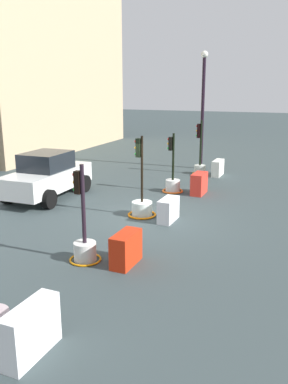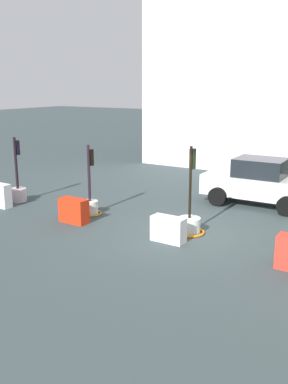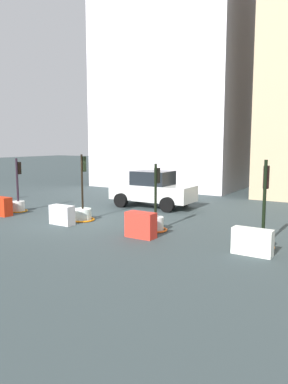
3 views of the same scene
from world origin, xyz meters
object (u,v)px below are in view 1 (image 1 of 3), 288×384
at_px(traffic_light_1, 84,244).
at_px(construction_barrier_4, 218,168).
at_px(traffic_light_2, 142,205).
at_px(traffic_light_3, 173,182).
at_px(car_white_van, 47,176).
at_px(construction_barrier_1, 126,249).
at_px(construction_barrier_0, 31,331).
at_px(construction_barrier_3, 199,184).
at_px(street_lamp_post, 203,102).
at_px(traffic_light_4, 200,164).
at_px(construction_barrier_2, 168,210).

distance_m(traffic_light_1, construction_barrier_4, 11.39).
height_order(traffic_light_2, traffic_light_3, traffic_light_2).
height_order(traffic_light_1, car_white_van, traffic_light_1).
bearing_deg(traffic_light_3, construction_barrier_4, -16.30).
relative_size(traffic_light_1, construction_barrier_1, 2.45).
bearing_deg(construction_barrier_0, car_white_van, 33.14).
xyz_separation_m(construction_barrier_3, street_lamp_post, (5.30, 1.24, 3.08)).
xyz_separation_m(traffic_light_1, street_lamp_post, (12.83, 0.13, 3.07)).
bearing_deg(construction_barrier_0, construction_barrier_4, -0.12).
height_order(traffic_light_4, construction_barrier_4, traffic_light_4).
bearing_deg(traffic_light_2, construction_barrier_3, -17.49).
bearing_deg(traffic_light_4, construction_barrier_4, -94.20).
bearing_deg(traffic_light_4, traffic_light_2, 178.56).
height_order(traffic_light_4, car_white_van, traffic_light_4).
bearing_deg(car_white_van, street_lamp_post, -28.02).
height_order(traffic_light_3, construction_barrier_0, traffic_light_3).
bearing_deg(construction_barrier_0, traffic_light_3, 5.66).
height_order(traffic_light_4, construction_barrier_0, traffic_light_4).
xyz_separation_m(traffic_light_1, traffic_light_3, (7.47, 0.03, -0.05)).
distance_m(traffic_light_3, traffic_light_4, 3.94).
height_order(construction_barrier_1, construction_barrier_3, construction_barrier_3).
height_order(traffic_light_3, traffic_light_4, traffic_light_4).
height_order(traffic_light_2, traffic_light_4, traffic_light_2).
height_order(construction_barrier_0, construction_barrier_4, construction_barrier_0).
relative_size(construction_barrier_4, street_lamp_post, 0.19).
relative_size(traffic_light_2, construction_barrier_3, 2.61).
xyz_separation_m(traffic_light_1, traffic_light_4, (11.40, -0.17, 0.06)).
distance_m(traffic_light_3, construction_barrier_0, 11.14).
distance_m(traffic_light_2, construction_barrier_2, 1.04).
bearing_deg(construction_barrier_2, construction_barrier_1, -178.76).
relative_size(traffic_light_4, construction_barrier_2, 2.62).
distance_m(construction_barrier_1, construction_barrier_2, 3.60).
relative_size(traffic_light_2, construction_barrier_1, 2.68).
height_order(traffic_light_1, construction_barrier_1, traffic_light_1).
distance_m(traffic_light_4, construction_barrier_1, 11.27).
relative_size(construction_barrier_2, construction_barrier_3, 0.99).
bearing_deg(car_white_van, traffic_light_2, -100.56).
relative_size(traffic_light_1, traffic_light_4, 0.92).
distance_m(traffic_light_1, traffic_light_2, 3.97).
distance_m(traffic_light_2, street_lamp_post, 9.40).
xyz_separation_m(traffic_light_3, traffic_light_4, (3.94, -0.19, 0.11)).
distance_m(traffic_light_4, construction_barrier_3, 3.99).
relative_size(traffic_light_4, construction_barrier_4, 2.34).
relative_size(construction_barrier_0, construction_barrier_3, 1.10).
height_order(construction_barrier_2, street_lamp_post, street_lamp_post).
distance_m(construction_barrier_4, street_lamp_post, 3.68).
bearing_deg(construction_barrier_1, construction_barrier_4, -0.11).
xyz_separation_m(construction_barrier_0, construction_barrier_1, (3.79, -0.01, -0.04)).
xyz_separation_m(traffic_light_1, construction_barrier_2, (3.77, -1.01, -0.07)).
distance_m(construction_barrier_1, street_lamp_post, 13.09).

